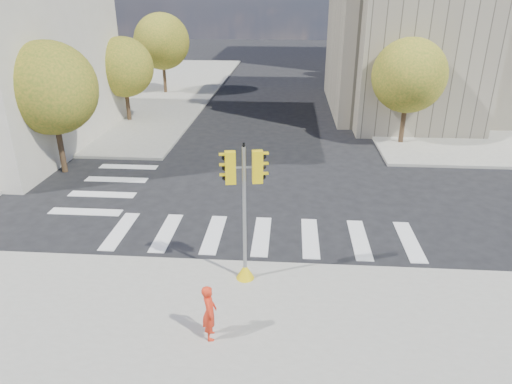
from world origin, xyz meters
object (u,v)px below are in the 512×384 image
Objects in this scene: photographer at (209,312)px; lamp_far at (370,38)px; lamp_near at (404,57)px; traffic_signal at (245,225)px.

lamp_far is at bearing -26.45° from photographer.
lamp_near is 1.85× the size of traffic_signal.
lamp_near is 23.80m from photographer.
traffic_signal is at bearing -25.32° from photographer.
photographer is at bearing -104.23° from lamp_far.
lamp_far is (0.00, 14.00, 0.00)m from lamp_near.
lamp_near is at bearing 56.83° from traffic_signal.
lamp_far reaches higher than traffic_signal.
lamp_near is 5.27× the size of photographer.
traffic_signal is (-8.42, -32.98, -2.58)m from lamp_far.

